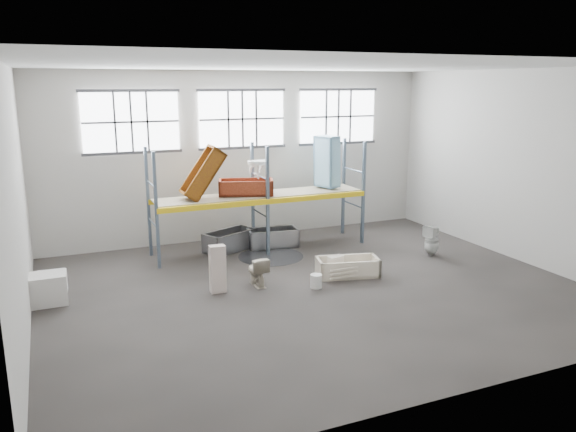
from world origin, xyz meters
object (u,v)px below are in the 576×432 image
bathtub_beige (348,267)px  steel_tub_left (230,240)px  steel_tub_right (273,238)px  blue_tub_upright (327,161)px  rust_tub_flat (246,187)px  bucket (316,281)px  toilet_beige (257,271)px  carton_near (48,289)px  cistern_tall (218,269)px  toilet_white (432,240)px

bathtub_beige → steel_tub_left: steel_tub_left is taller
bathtub_beige → steel_tub_right: size_ratio=1.05×
steel_tub_right → blue_tub_upright: bearing=-0.3°
bathtub_beige → steel_tub_right: steel_tub_right is taller
rust_tub_flat → bucket: size_ratio=4.71×
bathtub_beige → toilet_beige: (-2.29, 0.23, 0.13)m
carton_near → bathtub_beige: bearing=-8.1°
bathtub_beige → steel_tub_right: bearing=117.6°
toilet_beige → steel_tub_right: toilet_beige is taller
bucket → carton_near: size_ratio=0.42×
bathtub_beige → steel_tub_left: bearing=135.3°
toilet_beige → bathtub_beige: bearing=172.8°
cistern_tall → rust_tub_flat: (1.70, 2.88, 1.27)m
toilet_beige → carton_near: toilet_beige is taller
cistern_tall → steel_tub_right: cistern_tall is taller
blue_tub_upright → carton_near: (-7.78, -2.12, -2.07)m
toilet_beige → steel_tub_right: (1.53, 2.86, -0.09)m
cistern_tall → rust_tub_flat: size_ratio=0.73×
steel_tub_left → blue_tub_upright: (2.97, -0.17, 2.12)m
rust_tub_flat → blue_tub_upright: size_ratio=1.00×
steel_tub_right → rust_tub_flat: bearing=-177.5°
toilet_beige → toilet_white: size_ratio=0.82×
blue_tub_upright → carton_near: bearing=-164.8°
cistern_tall → toilet_white: (6.20, 0.39, -0.12)m
blue_tub_upright → bucket: 4.66m
toilet_beige → bucket: (1.20, -0.69, -0.20)m
steel_tub_right → blue_tub_upright: blue_tub_upright is taller
toilet_beige → toilet_white: (5.23, 0.33, 0.08)m
steel_tub_left → rust_tub_flat: bearing=-24.6°
steel_tub_right → bucket: (-0.32, -3.55, -0.11)m
steel_tub_right → steel_tub_left: bearing=172.4°
bucket → steel_tub_right: bearing=84.8°
cistern_tall → steel_tub_left: (1.26, 3.08, -0.27)m
bathtub_beige → toilet_white: bearing=24.6°
rust_tub_flat → blue_tub_upright: 2.59m
blue_tub_upright → bucket: blue_tub_upright is taller
steel_tub_left → steel_tub_right: (1.24, -0.17, -0.01)m
rust_tub_flat → bucket: (0.48, -3.51, -1.66)m
toilet_beige → toilet_white: bearing=-177.7°
toilet_beige → steel_tub_left: toilet_beige is taller
cistern_tall → carton_near: bearing=169.7°
cistern_tall → blue_tub_upright: 5.45m
toilet_white → steel_tub_right: bearing=-141.5°
toilet_beige → cistern_tall: 0.99m
cistern_tall → blue_tub_upright: bearing=36.8°
cistern_tall → steel_tub_left: 3.34m
bucket → carton_near: 5.91m
toilet_white → rust_tub_flat: (-4.50, 2.49, 1.39)m
toilet_beige → blue_tub_upright: size_ratio=0.47×
steel_tub_right → toilet_beige: bearing=-118.1°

